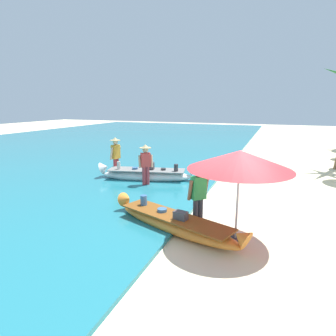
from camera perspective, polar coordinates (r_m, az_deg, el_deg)
The scene contains 8 objects.
ground_plane at distance 7.39m, azimuth 10.83°, elevation -12.69°, with size 80.00×80.00×0.00m, color beige.
sea at distance 20.59m, azimuth -22.62°, elevation 3.22°, with size 24.00×56.00×0.10m, color teal.
boat_orange_foreground at distance 7.21m, azimuth 1.24°, elevation -11.01°, with size 3.95×1.94×0.70m.
boat_white_midground at distance 11.70m, azimuth -4.34°, elevation -1.33°, with size 4.07×1.66×0.82m.
person_vendor_hatted at distance 10.78m, azimuth -4.56°, elevation 1.09°, with size 0.56×0.47×1.67m.
person_tourist_customer at distance 7.27m, azimuth 6.16°, elevation -5.32°, with size 0.53×0.53×1.60m.
person_vendor_assistant at distance 12.44m, azimuth -10.55°, elevation 2.74°, with size 0.44×0.58×1.76m.
patio_umbrella_large at distance 6.47m, azimuth 14.35°, elevation 1.53°, with size 2.36×2.36×2.16m.
Camera 1 is at (1.12, -6.58, 3.17)m, focal length 30.06 mm.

